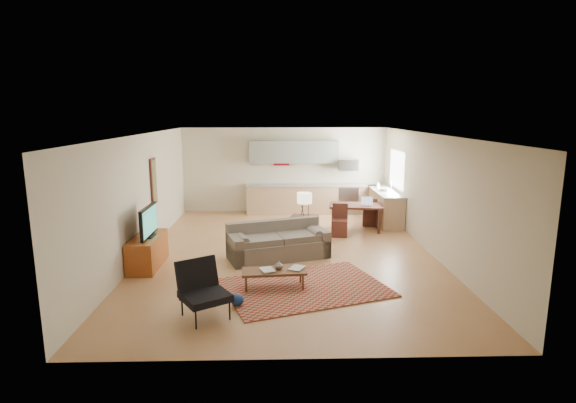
{
  "coord_description": "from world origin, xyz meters",
  "views": [
    {
      "loc": [
        -0.28,
        -9.85,
        3.16
      ],
      "look_at": [
        0.0,
        0.3,
        1.15
      ],
      "focal_mm": 28.0,
      "sensor_mm": 36.0,
      "label": 1
    }
  ],
  "objects_px": {
    "armchair": "(205,291)",
    "dining_table": "(355,218)",
    "tv_credenza": "(148,251)",
    "sofa": "(278,241)",
    "coffee_table": "(274,279)",
    "console_table": "(304,230)"
  },
  "relations": [
    {
      "from": "console_table",
      "to": "dining_table",
      "type": "bearing_deg",
      "value": 56.89
    },
    {
      "from": "tv_credenza",
      "to": "dining_table",
      "type": "distance_m",
      "value": 5.59
    },
    {
      "from": "coffee_table",
      "to": "tv_credenza",
      "type": "xyz_separation_m",
      "value": [
        -2.64,
        1.29,
        0.14
      ]
    },
    {
      "from": "coffee_table",
      "to": "console_table",
      "type": "bearing_deg",
      "value": 70.37
    },
    {
      "from": "sofa",
      "to": "coffee_table",
      "type": "height_order",
      "value": "sofa"
    },
    {
      "from": "coffee_table",
      "to": "sofa",
      "type": "bearing_deg",
      "value": 82.28
    },
    {
      "from": "armchair",
      "to": "dining_table",
      "type": "height_order",
      "value": "armchair"
    },
    {
      "from": "armchair",
      "to": "dining_table",
      "type": "relative_size",
      "value": 0.63
    },
    {
      "from": "coffee_table",
      "to": "tv_credenza",
      "type": "bearing_deg",
      "value": 149.27
    },
    {
      "from": "tv_credenza",
      "to": "dining_table",
      "type": "xyz_separation_m",
      "value": [
        4.84,
        2.78,
        0.04
      ]
    },
    {
      "from": "coffee_table",
      "to": "tv_credenza",
      "type": "relative_size",
      "value": 0.85
    },
    {
      "from": "tv_credenza",
      "to": "dining_table",
      "type": "height_order",
      "value": "dining_table"
    },
    {
      "from": "coffee_table",
      "to": "armchair",
      "type": "xyz_separation_m",
      "value": [
        -1.07,
        -1.17,
        0.27
      ]
    },
    {
      "from": "sofa",
      "to": "armchair",
      "type": "height_order",
      "value": "armchair"
    },
    {
      "from": "sofa",
      "to": "armchair",
      "type": "distance_m",
      "value": 3.15
    },
    {
      "from": "coffee_table",
      "to": "console_table",
      "type": "distance_m",
      "value": 2.83
    },
    {
      "from": "tv_credenza",
      "to": "console_table",
      "type": "distance_m",
      "value": 3.66
    },
    {
      "from": "tv_credenza",
      "to": "sofa",
      "type": "bearing_deg",
      "value": 9.84
    },
    {
      "from": "dining_table",
      "to": "armchair",
      "type": "bearing_deg",
      "value": -114.02
    },
    {
      "from": "sofa",
      "to": "tv_credenza",
      "type": "height_order",
      "value": "sofa"
    },
    {
      "from": "tv_credenza",
      "to": "armchair",
      "type": "bearing_deg",
      "value": -57.36
    },
    {
      "from": "sofa",
      "to": "console_table",
      "type": "bearing_deg",
      "value": 38.22
    }
  ]
}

